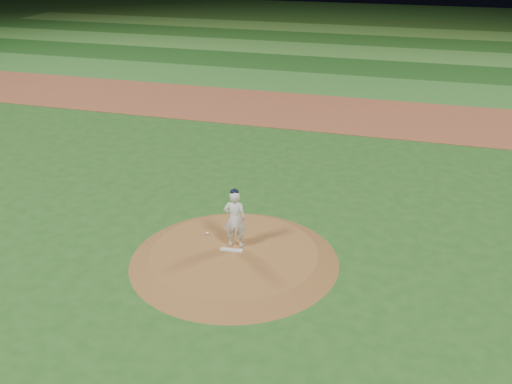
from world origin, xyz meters
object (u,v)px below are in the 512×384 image
pitchers_mound (234,256)px  pitching_rubber (231,250)px  rosin_bag (207,233)px  pitcher_on_mound (235,219)px

pitchers_mound → pitching_rubber: pitching_rubber is taller
pitchers_mound → rosin_bag: size_ratio=52.37×
pitchers_mound → pitcher_on_mound: 1.00m
pitchers_mound → pitcher_on_mound: bearing=103.4°
rosin_bag → pitcher_on_mound: bearing=-22.8°
pitching_rubber → rosin_bag: 1.14m
pitching_rubber → rosin_bag: (-0.93, 0.66, 0.01)m
pitching_rubber → pitcher_on_mound: pitcher_on_mound is taller
pitching_rubber → rosin_bag: size_ratio=5.77×
pitching_rubber → pitcher_on_mound: 0.85m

